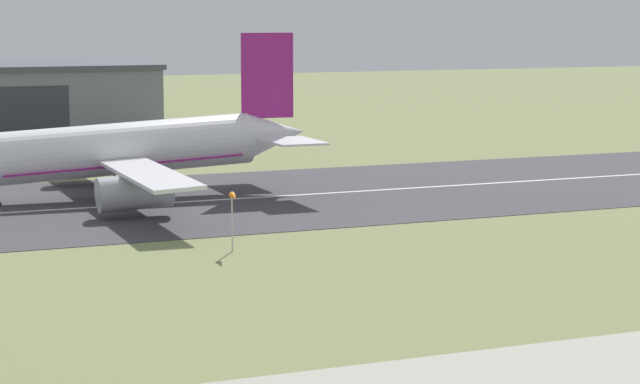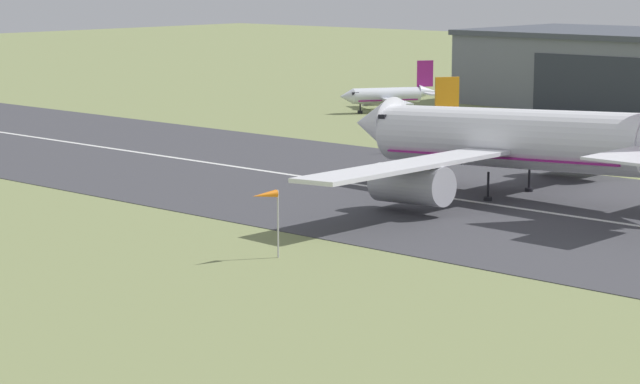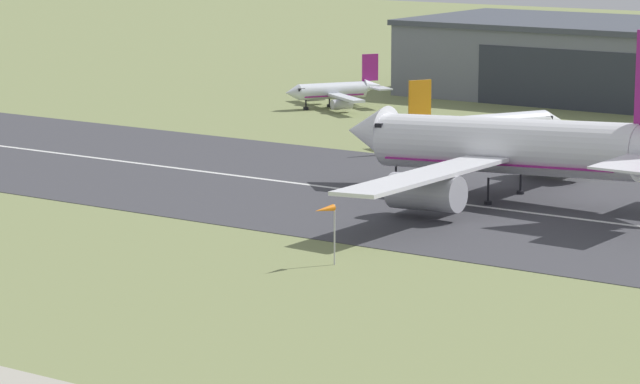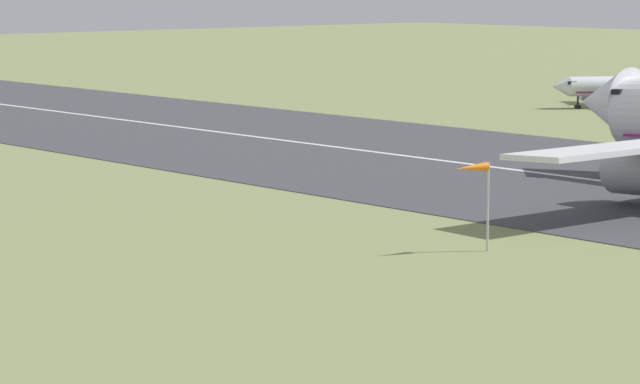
% 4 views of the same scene
% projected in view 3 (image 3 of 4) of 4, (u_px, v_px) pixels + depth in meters
% --- Properties ---
extents(ground_plane, '(683.50, 683.50, 0.00)m').
position_uv_depth(ground_plane, '(322.00, 357.00, 107.32)').
color(ground_plane, '#7A8451').
extents(runway_strip, '(443.50, 45.85, 0.06)m').
position_uv_depth(runway_strip, '(626.00, 225.00, 151.08)').
color(runway_strip, '#3D3D42').
rests_on(runway_strip, ground_plane).
extents(runway_centreline, '(399.15, 0.70, 0.01)m').
position_uv_depth(runway_centreline, '(626.00, 225.00, 151.07)').
color(runway_centreline, silver).
rests_on(runway_centreline, runway_strip).
extents(airplane_landing, '(43.75, 57.24, 19.14)m').
position_uv_depth(airplane_landing, '(510.00, 148.00, 162.77)').
color(airplane_landing, white).
rests_on(airplane_landing, ground_plane).
extents(airplane_parked_west, '(23.09, 24.64, 9.46)m').
position_uv_depth(airplane_parked_west, '(485.00, 126.00, 198.51)').
color(airplane_parked_west, silver).
rests_on(airplane_parked_west, ground_plane).
extents(airplane_parked_centre, '(19.40, 16.89, 8.27)m').
position_uv_depth(airplane_parked_centre, '(333.00, 91.00, 236.57)').
color(airplane_parked_centre, silver).
rests_on(airplane_parked_centre, ground_plane).
extents(windsock_pole, '(1.01, 2.53, 5.52)m').
position_uv_depth(windsock_pole, '(325.00, 212.00, 132.95)').
color(windsock_pole, '#B7B7BC').
rests_on(windsock_pole, ground_plane).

